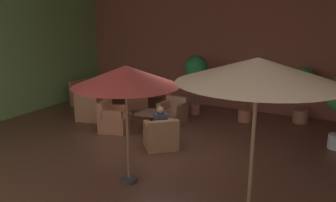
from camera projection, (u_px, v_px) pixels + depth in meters
The scene contains 19 objects.
ground_plane at pixel (159, 152), 7.93m from camera, with size 11.32×9.46×0.02m, color #553224.
wall_back_brick at pixel (223, 49), 11.44m from camera, with size 11.32×0.08×4.19m, color brown.
cafe_table_front_left at pixel (105, 97), 11.39m from camera, with size 0.74×0.74×0.61m.
armchair_front_left_north at pixel (90, 110), 10.34m from camera, with size 0.92×0.93×0.88m.
armchair_front_left_east at pixel (136, 98), 11.81m from camera, with size 1.04×1.04×0.88m.
armchair_front_left_south at pixel (84, 96), 12.10m from camera, with size 0.89×0.92×0.91m.
cafe_table_front_right at pixel (151, 117), 9.08m from camera, with size 0.76×0.76×0.61m.
armchair_front_right_north at pixel (173, 113), 10.04m from camera, with size 0.78×0.80×0.80m.
armchair_front_right_east at pixel (113, 120), 9.34m from camera, with size 0.93×0.95×0.87m.
armchair_front_right_south at pixel (161, 136), 8.07m from camera, with size 1.04×1.03×0.78m.
patio_umbrella_tall_red at pixel (258, 71), 4.59m from camera, with size 2.34×2.34×2.61m.
patio_umbrella_center_beige at pixel (126, 77), 5.97m from camera, with size 1.99×1.99×2.31m.
potted_tree_mid_left at pixel (196, 71), 10.68m from camera, with size 0.75×0.75×1.97m.
potted_tree_mid_right at pixel (303, 87), 9.87m from camera, with size 0.67×0.67×1.71m.
potted_tree_right_corner at pixel (247, 87), 10.00m from camera, with size 0.64×0.64×1.64m.
patron_blue_shirt at pixel (135, 88), 11.71m from camera, with size 0.45×0.44×0.61m.
patron_by_window at pixel (161, 121), 8.01m from camera, with size 0.39×0.39×0.65m.
iced_drink_cup at pixel (100, 92), 11.32m from camera, with size 0.08×0.08×0.11m, color white.
open_laptop at pixel (102, 92), 11.24m from camera, with size 0.31×0.23×0.20m.
Camera 1 is at (3.59, -6.45, 3.14)m, focal length 34.95 mm.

